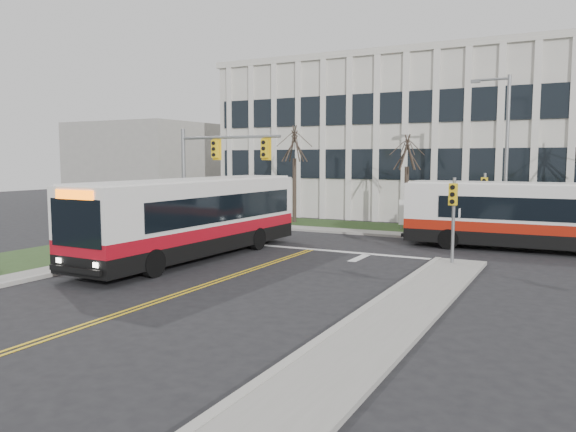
# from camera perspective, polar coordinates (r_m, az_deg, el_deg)

# --- Properties ---
(ground) EXTENTS (120.00, 120.00, 0.00)m
(ground) POSITION_cam_1_polar(r_m,az_deg,el_deg) (21.56, -6.88, -6.50)
(ground) COLOR black
(ground) RESTS_ON ground
(sidewalk_east) EXTENTS (2.00, 26.00, 0.14)m
(sidewalk_east) POSITION_cam_1_polar(r_m,az_deg,el_deg) (13.88, 7.51, -13.23)
(sidewalk_east) COLOR #9E9B93
(sidewalk_east) RESTS_ON ground
(sidewalk_cross) EXTENTS (44.00, 1.60, 0.14)m
(sidewalk_cross) POSITION_cam_1_polar(r_m,az_deg,el_deg) (33.58, 15.39, -2.11)
(sidewalk_cross) COLOR #9E9B93
(sidewalk_cross) RESTS_ON ground
(building_lawn) EXTENTS (44.00, 5.00, 0.12)m
(building_lawn) POSITION_cam_1_polar(r_m,az_deg,el_deg) (36.31, 16.33, -1.57)
(building_lawn) COLOR #2A411C
(building_lawn) RESTS_ON ground
(office_building) EXTENTS (40.00, 16.00, 12.00)m
(office_building) POSITION_cam_1_polar(r_m,az_deg,el_deg) (47.87, 19.39, 7.20)
(office_building) COLOR silver
(office_building) RESTS_ON ground
(building_annex) EXTENTS (12.00, 12.00, 8.00)m
(building_annex) POSITION_cam_1_polar(r_m,az_deg,el_deg) (57.62, -13.67, 5.09)
(building_annex) COLOR #9E9B93
(building_annex) RESTS_ON ground
(mast_arm_signal) EXTENTS (6.11, 0.38, 6.20)m
(mast_arm_signal) POSITION_cam_1_polar(r_m,az_deg,el_deg) (30.16, -8.08, 5.15)
(mast_arm_signal) COLOR slate
(mast_arm_signal) RESTS_ON ground
(signal_pole_near) EXTENTS (0.34, 0.39, 3.80)m
(signal_pole_near) POSITION_cam_1_polar(r_m,az_deg,el_deg) (24.79, 16.43, 0.76)
(signal_pole_near) COLOR slate
(signal_pole_near) RESTS_ON ground
(signal_pole_far) EXTENTS (0.34, 0.39, 3.80)m
(signal_pole_far) POSITION_cam_1_polar(r_m,az_deg,el_deg) (33.15, 19.30, 1.90)
(signal_pole_far) COLOR slate
(signal_pole_far) RESTS_ON ground
(streetlight) EXTENTS (2.15, 0.25, 9.20)m
(streetlight) POSITION_cam_1_polar(r_m,az_deg,el_deg) (33.78, 21.06, 6.47)
(streetlight) COLOR slate
(streetlight) RESTS_ON ground
(directory_sign) EXTENTS (1.50, 0.12, 2.00)m
(directory_sign) POSITION_cam_1_polar(r_m,az_deg,el_deg) (36.27, 12.35, 0.29)
(directory_sign) COLOR slate
(directory_sign) RESTS_ON ground
(tree_left) EXTENTS (1.80, 1.80, 7.70)m
(tree_left) POSITION_cam_1_polar(r_m,az_deg,el_deg) (39.65, 0.67, 7.17)
(tree_left) COLOR #42352B
(tree_left) RESTS_ON ground
(tree_mid) EXTENTS (1.80, 1.80, 6.82)m
(tree_mid) POSITION_cam_1_polar(r_m,az_deg,el_deg) (36.91, 12.02, 6.17)
(tree_mid) COLOR #42352B
(tree_mid) RESTS_ON ground
(bus_main) EXTENTS (3.21, 13.53, 3.59)m
(bus_main) POSITION_cam_1_polar(r_m,az_deg,el_deg) (26.29, -9.49, -0.35)
(bus_main) COLOR silver
(bus_main) RESTS_ON ground
(bus_cross) EXTENTS (12.60, 3.15, 3.34)m
(bus_cross) POSITION_cam_1_polar(r_m,az_deg,el_deg) (30.42, 23.82, -0.18)
(bus_cross) COLOR silver
(bus_cross) RESTS_ON ground
(newspaper_box_red) EXTENTS (0.61, 0.58, 0.95)m
(newspaper_box_red) POSITION_cam_1_polar(r_m,az_deg,el_deg) (28.20, -20.89, -2.94)
(newspaper_box_red) COLOR maroon
(newspaper_box_red) RESTS_ON ground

